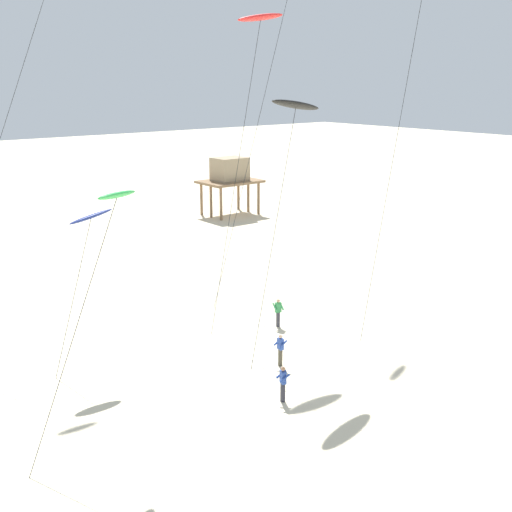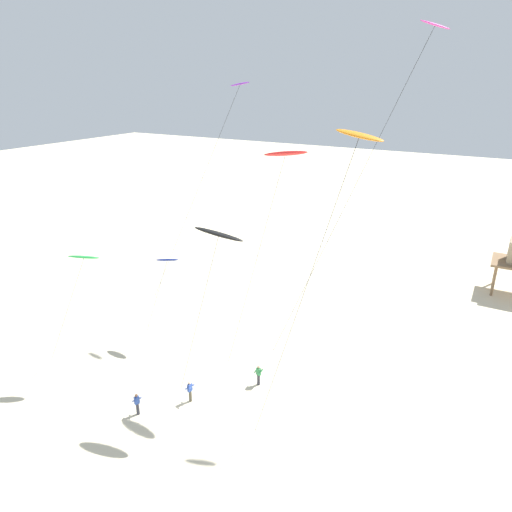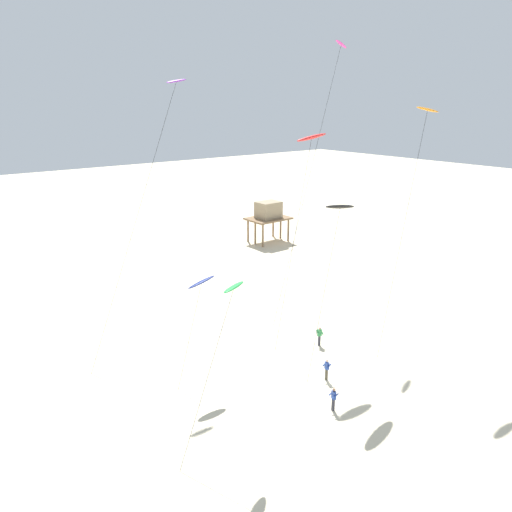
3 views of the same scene
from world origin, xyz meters
TOP-DOWN VIEW (x-y plane):
  - ground_plane at (0.00, 0.00)m, footprint 260.00×260.00m
  - kite_green at (-10.31, -0.40)m, footprint 5.75×1.85m
  - kite_black at (0.27, 1.38)m, footprint 5.09×1.36m
  - kite_navy at (-8.37, 6.28)m, footprint 3.79×0.97m
  - kite_red at (2.24, 6.51)m, footprint 5.87×1.34m
  - kite_flyer_nearest at (-4.02, -2.79)m, footprint 0.65×0.66m
  - kite_flyer_middle at (-1.69, 0.06)m, footprint 0.57×0.59m
  - kite_flyer_furthest at (1.64, 4.10)m, footprint 0.64×0.62m
  - stilt_house at (18.37, 31.22)m, footprint 6.03×4.34m

SIDE VIEW (x-z plane):
  - ground_plane at x=0.00m, z-range 0.00..0.00m
  - kite_flyer_nearest at x=-4.02m, z-range 0.06..1.73m
  - kite_flyer_middle at x=-1.69m, z-range 0.06..1.73m
  - kite_flyer_furthest at x=1.64m, z-range 0.06..1.73m
  - stilt_house at x=18.37m, z-range 1.33..7.28m
  - kite_navy at x=-8.37m, z-range 3.46..11.27m
  - kite_green at x=-10.31m, z-range 4.57..14.46m
  - kite_black at x=0.27m, z-range 5.98..19.02m
  - kite_red at x=2.24m, z-range 8.13..25.55m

